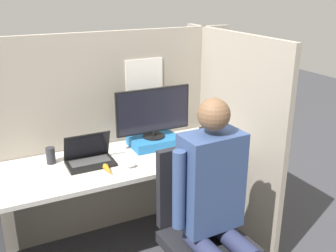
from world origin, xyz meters
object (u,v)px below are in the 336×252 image
object	(u,v)px
office_chair	(201,226)
person	(216,202)
carrot_toy	(108,170)
pen_cup	(51,156)
stapler	(206,133)
laptop	(90,158)
monitor	(153,112)
paper_box	(154,141)

from	to	relation	value
office_chair	person	xyz separation A→B (m)	(-0.01, -0.16, 0.26)
carrot_toy	pen_cup	distance (m)	0.43
stapler	carrot_toy	bearing A→B (deg)	-162.60
laptop	stapler	xyz separation A→B (m)	(0.97, 0.10, -0.02)
monitor	paper_box	bearing A→B (deg)	-90.00
laptop	stapler	bearing A→B (deg)	5.72
monitor	office_chair	size ratio (longest dim) A/B	0.59
person	pen_cup	bearing A→B (deg)	126.65
person	stapler	bearing A→B (deg)	61.54
office_chair	person	bearing A→B (deg)	-92.51
monitor	stapler	size ratio (longest dim) A/B	4.05
carrot_toy	office_chair	xyz separation A→B (m)	(0.41, -0.48, -0.25)
office_chair	carrot_toy	bearing A→B (deg)	130.66
paper_box	laptop	size ratio (longest dim) A/B	1.13
paper_box	monitor	world-z (taller)	monitor
laptop	person	xyz separation A→B (m)	(0.47, -0.82, -0.02)
paper_box	stapler	world-z (taller)	paper_box
pen_cup	paper_box	bearing A→B (deg)	-1.75
stapler	pen_cup	distance (m)	1.20
monitor	carrot_toy	bearing A→B (deg)	-147.43
laptop	carrot_toy	size ratio (longest dim) A/B	2.11
laptop	office_chair	world-z (taller)	office_chair
carrot_toy	laptop	bearing A→B (deg)	110.43
laptop	carrot_toy	xyz separation A→B (m)	(0.07, -0.19, -0.02)
stapler	person	size ratio (longest dim) A/B	0.11
paper_box	pen_cup	distance (m)	0.75
monitor	pen_cup	xyz separation A→B (m)	(-0.75, 0.02, -0.20)
monitor	laptop	size ratio (longest dim) A/B	1.84
office_chair	pen_cup	distance (m)	1.10
carrot_toy	person	size ratio (longest dim) A/B	0.11
paper_box	person	world-z (taller)	person
monitor	carrot_toy	xyz separation A→B (m)	(-0.45, -0.29, -0.24)
laptop	office_chair	xyz separation A→B (m)	(0.48, -0.66, -0.28)
office_chair	paper_box	bearing A→B (deg)	87.08
paper_box	carrot_toy	size ratio (longest dim) A/B	2.38
paper_box	laptop	xyz separation A→B (m)	(-0.52, -0.10, 0.01)
monitor	person	distance (m)	0.96
carrot_toy	pen_cup	bearing A→B (deg)	134.36
laptop	office_chair	bearing A→B (deg)	-54.14
laptop	stapler	world-z (taller)	laptop
carrot_toy	person	bearing A→B (deg)	-57.72
stapler	monitor	bearing A→B (deg)	179.49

